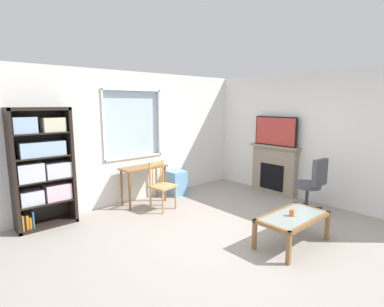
{
  "coord_description": "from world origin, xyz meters",
  "views": [
    {
      "loc": [
        -3.16,
        -2.87,
        1.97
      ],
      "look_at": [
        0.1,
        0.87,
        1.14
      ],
      "focal_mm": 27.97,
      "sensor_mm": 36.0,
      "label": 1
    }
  ],
  "objects_px": {
    "tv": "(275,131)",
    "coffee_table": "(293,220)",
    "office_chair": "(312,182)",
    "wooden_chair": "(162,185)",
    "plastic_drawer_unit": "(176,183)",
    "desk_under_window": "(144,173)",
    "sippy_cup": "(292,213)",
    "bookshelf": "(42,166)",
    "fireplace": "(274,169)"
  },
  "relations": [
    {
      "from": "tv",
      "to": "coffee_table",
      "type": "relative_size",
      "value": 0.93
    },
    {
      "from": "office_chair",
      "to": "wooden_chair",
      "type": "bearing_deg",
      "value": 136.62
    },
    {
      "from": "plastic_drawer_unit",
      "to": "office_chair",
      "type": "relative_size",
      "value": 0.53
    },
    {
      "from": "desk_under_window",
      "to": "sippy_cup",
      "type": "height_order",
      "value": "desk_under_window"
    },
    {
      "from": "bookshelf",
      "to": "wooden_chair",
      "type": "height_order",
      "value": "bookshelf"
    },
    {
      "from": "wooden_chair",
      "to": "desk_under_window",
      "type": "bearing_deg",
      "value": 97.22
    },
    {
      "from": "wooden_chair",
      "to": "fireplace",
      "type": "bearing_deg",
      "value": -17.8
    },
    {
      "from": "fireplace",
      "to": "sippy_cup",
      "type": "xyz_separation_m",
      "value": [
        -1.95,
        -1.59,
        -0.06
      ]
    },
    {
      "from": "coffee_table",
      "to": "bookshelf",
      "type": "bearing_deg",
      "value": 128.72
    },
    {
      "from": "coffee_table",
      "to": "sippy_cup",
      "type": "relative_size",
      "value": 12.05
    },
    {
      "from": "desk_under_window",
      "to": "sippy_cup",
      "type": "bearing_deg",
      "value": -78.56
    },
    {
      "from": "bookshelf",
      "to": "plastic_drawer_unit",
      "type": "height_order",
      "value": "bookshelf"
    },
    {
      "from": "tv",
      "to": "sippy_cup",
      "type": "xyz_separation_m",
      "value": [
        -1.93,
        -1.59,
        -0.91
      ]
    },
    {
      "from": "plastic_drawer_unit",
      "to": "fireplace",
      "type": "height_order",
      "value": "fireplace"
    },
    {
      "from": "desk_under_window",
      "to": "coffee_table",
      "type": "relative_size",
      "value": 0.84
    },
    {
      "from": "fireplace",
      "to": "tv",
      "type": "distance_m",
      "value": 0.85
    },
    {
      "from": "desk_under_window",
      "to": "plastic_drawer_unit",
      "type": "xyz_separation_m",
      "value": [
        0.84,
        0.05,
        -0.35
      ]
    },
    {
      "from": "tv",
      "to": "coffee_table",
      "type": "height_order",
      "value": "tv"
    },
    {
      "from": "sippy_cup",
      "to": "desk_under_window",
      "type": "bearing_deg",
      "value": 101.44
    },
    {
      "from": "fireplace",
      "to": "office_chair",
      "type": "distance_m",
      "value": 1.2
    },
    {
      "from": "tv",
      "to": "office_chair",
      "type": "relative_size",
      "value": 1.0
    },
    {
      "from": "plastic_drawer_unit",
      "to": "coffee_table",
      "type": "relative_size",
      "value": 0.49
    },
    {
      "from": "bookshelf",
      "to": "coffee_table",
      "type": "height_order",
      "value": "bookshelf"
    },
    {
      "from": "desk_under_window",
      "to": "office_chair",
      "type": "distance_m",
      "value": 3.19
    },
    {
      "from": "desk_under_window",
      "to": "plastic_drawer_unit",
      "type": "bearing_deg",
      "value": 3.39
    },
    {
      "from": "wooden_chair",
      "to": "office_chair",
      "type": "relative_size",
      "value": 0.9
    },
    {
      "from": "desk_under_window",
      "to": "fireplace",
      "type": "bearing_deg",
      "value": -27.27
    },
    {
      "from": "bookshelf",
      "to": "plastic_drawer_unit",
      "type": "xyz_separation_m",
      "value": [
        2.65,
        -0.06,
        -0.73
      ]
    },
    {
      "from": "wooden_chair",
      "to": "coffee_table",
      "type": "xyz_separation_m",
      "value": [
        0.55,
        -2.39,
        -0.09
      ]
    },
    {
      "from": "sippy_cup",
      "to": "office_chair",
      "type": "bearing_deg",
      "value": 17.8
    },
    {
      "from": "fireplace",
      "to": "tv",
      "type": "xyz_separation_m",
      "value": [
        -0.02,
        0.0,
        0.85
      ]
    },
    {
      "from": "bookshelf",
      "to": "office_chair",
      "type": "bearing_deg",
      "value": -33.04
    },
    {
      "from": "desk_under_window",
      "to": "wooden_chair",
      "type": "relative_size",
      "value": 1.02
    },
    {
      "from": "desk_under_window",
      "to": "fireplace",
      "type": "distance_m",
      "value": 2.86
    },
    {
      "from": "tv",
      "to": "sippy_cup",
      "type": "relative_size",
      "value": 11.16
    },
    {
      "from": "office_chair",
      "to": "sippy_cup",
      "type": "relative_size",
      "value": 11.11
    },
    {
      "from": "office_chair",
      "to": "bookshelf",
      "type": "bearing_deg",
      "value": 146.96
    },
    {
      "from": "plastic_drawer_unit",
      "to": "fireplace",
      "type": "xyz_separation_m",
      "value": [
        1.69,
        -1.36,
        0.28
      ]
    },
    {
      "from": "wooden_chair",
      "to": "plastic_drawer_unit",
      "type": "distance_m",
      "value": 0.98
    },
    {
      "from": "coffee_table",
      "to": "sippy_cup",
      "type": "height_order",
      "value": "sippy_cup"
    },
    {
      "from": "wooden_chair",
      "to": "office_chair",
      "type": "height_order",
      "value": "office_chair"
    },
    {
      "from": "wooden_chair",
      "to": "bookshelf",
      "type": "bearing_deg",
      "value": 161.58
    },
    {
      "from": "fireplace",
      "to": "tv",
      "type": "height_order",
      "value": "tv"
    },
    {
      "from": "bookshelf",
      "to": "fireplace",
      "type": "distance_m",
      "value": 4.59
    },
    {
      "from": "bookshelf",
      "to": "wooden_chair",
      "type": "relative_size",
      "value": 2.13
    },
    {
      "from": "sippy_cup",
      "to": "bookshelf",
      "type": "bearing_deg",
      "value": 128.49
    },
    {
      "from": "bookshelf",
      "to": "tv",
      "type": "distance_m",
      "value": 4.57
    },
    {
      "from": "fireplace",
      "to": "sippy_cup",
      "type": "distance_m",
      "value": 2.52
    },
    {
      "from": "bookshelf",
      "to": "desk_under_window",
      "type": "xyz_separation_m",
      "value": [
        1.8,
        -0.11,
        -0.39
      ]
    },
    {
      "from": "plastic_drawer_unit",
      "to": "office_chair",
      "type": "distance_m",
      "value": 2.78
    }
  ]
}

